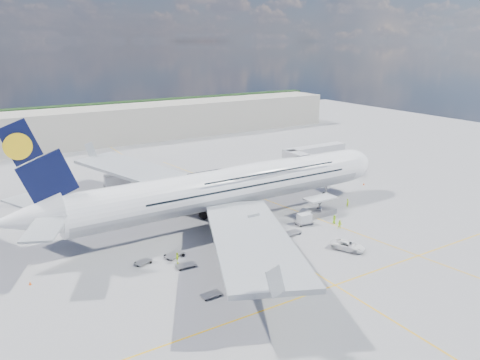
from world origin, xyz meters
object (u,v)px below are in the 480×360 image
catering_truck_inner (186,190)px  cone_wing_right_inner (264,249)px  dolly_row_a (143,262)px  dolly_back (174,255)px  dolly_nose_far (292,233)px  crew_loader (340,225)px  cone_tail (30,283)px  cone_wing_left_inner (159,201)px  jet_bridge (311,156)px  cone_wing_right_outer (271,270)px  dolly_row_b (211,294)px  crew_van (334,219)px  airliner (230,186)px  crew_wing (177,258)px  service_van (348,246)px  dolly_row_c (186,265)px  baggage_tug (292,265)px  dolly_nose_near (304,219)px  cone_nose (364,184)px  cone_wing_left_outer (140,199)px  crew_nose (348,203)px  crew_tug (269,247)px  catering_truck_outer (120,184)px

catering_truck_inner → cone_wing_right_inner: bearing=-77.6°
dolly_row_a → dolly_back: (5.16, -0.32, 0.07)m
dolly_nose_far → catering_truck_inner: 30.04m
crew_loader → cone_tail: size_ratio=3.33×
cone_wing_left_inner → jet_bridge: bearing=-9.8°
catering_truck_inner → cone_wing_right_outer: bearing=-82.4°
jet_bridge → cone_tail: (-66.95, -17.75, -6.59)m
crew_loader → cone_wing_right_outer: bearing=-111.4°
dolly_row_b → crew_van: (32.86, 11.09, 0.53)m
airliner → cone_tail: 38.59m
jet_bridge → dolly_nose_far: size_ratio=5.41×
catering_truck_inner → crew_van: catering_truck_inner is taller
crew_wing → service_van: bearing=-78.6°
dolly_row_a → airliner: bearing=-0.3°
dolly_row_c → crew_van: bearing=5.2°
baggage_tug → cone_wing_right_inner: bearing=99.3°
crew_van → cone_wing_right_inner: 18.41m
dolly_nose_near → dolly_back: bearing=-175.4°
dolly_nose_near → cone_wing_right_inner: bearing=-152.4°
jet_bridge → dolly_nose_far: jet_bridge is taller
cone_nose → cone_wing_left_outer: bearing=160.7°
service_van → crew_nose: (15.08, 15.53, 0.12)m
dolly_back → dolly_nose_near: bearing=-28.6°
catering_truck_inner → crew_van: (17.43, -29.18, -0.94)m
crew_tug → cone_wing_right_inner: crew_tug is taller
cone_wing_left_outer → dolly_nose_near: bearing=-54.1°
dolly_row_c → dolly_back: (-0.03, 4.21, 0.03)m
catering_truck_outer → dolly_nose_near: bearing=-53.7°
service_van → cone_wing_right_outer: (-15.34, 0.55, -0.55)m
service_van → cone_wing_left_outer: 47.35m
catering_truck_inner → cone_wing_right_inner: size_ratio=11.13×
cone_nose → cone_wing_right_inner: bearing=-157.0°
dolly_row_b → cone_wing_left_outer: bearing=80.1°
service_van → crew_nose: crew_nose is taller
dolly_row_a → dolly_back: size_ratio=0.80×
dolly_row_a → dolly_nose_far: (26.98, -3.13, 0.09)m
catering_truck_outer → crew_nose: catering_truck_outer is taller
crew_nose → crew_wing: bearing=171.7°
dolly_back → crew_van: bearing=-33.2°
cone_wing_left_inner → crew_nose: bearing=-36.6°
catering_truck_inner → cone_wing_left_inner: bearing=-170.2°
airliner → cone_wing_right_outer: (-5.59, -21.75, -6.63)m
crew_nose → dolly_row_b: bearing=-173.6°
dolly_row_c → crew_nose: crew_nose is taller
cone_nose → catering_truck_inner: bearing=160.8°
dolly_row_c → crew_van: 32.07m
dolly_row_a → dolly_nose_near: dolly_nose_near is taller
cone_wing_left_inner → cone_tail: bearing=-140.9°
catering_truck_outer → cone_wing_left_inner: bearing=-60.7°
jet_bridge → baggage_tug: bearing=-133.3°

